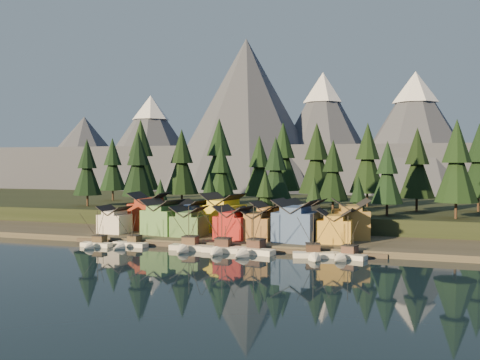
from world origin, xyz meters
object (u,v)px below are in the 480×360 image
(house_front_1, at_px, (163,216))
(house_back_0, at_px, (149,210))
(boat_0, at_px, (94,239))
(house_front_0, at_px, (115,219))
(boat_1, at_px, (128,240))
(boat_3, at_px, (220,243))
(boat_5, at_px, (314,249))
(boat_4, at_px, (250,245))
(boat_6, at_px, (345,250))
(house_back_1, at_px, (192,215))
(boat_2, at_px, (186,240))

(house_front_1, bearing_deg, house_back_0, 148.31)
(boat_0, bearing_deg, house_front_0, 102.59)
(boat_1, distance_m, boat_3, 24.98)
(boat_5, bearing_deg, boat_4, 165.16)
(house_front_1, bearing_deg, boat_0, -110.18)
(house_back_0, bearing_deg, boat_4, -35.54)
(boat_0, bearing_deg, boat_6, 2.39)
(house_back_1, bearing_deg, boat_1, -97.05)
(boat_3, relative_size, house_back_0, 1.10)
(boat_5, bearing_deg, boat_2, 164.66)
(house_back_0, bearing_deg, boat_1, -80.94)
(boat_0, height_order, house_front_0, boat_0)
(boat_1, bearing_deg, house_back_1, 79.07)
(boat_2, bearing_deg, house_front_1, 130.47)
(boat_4, bearing_deg, house_back_1, 148.85)
(boat_0, distance_m, boat_3, 32.70)
(boat_3, height_order, house_back_0, house_back_0)
(boat_2, relative_size, house_back_0, 1.10)
(boat_6, xyz_separation_m, house_back_1, (-45.96, 22.49, 4.19))
(house_back_1, bearing_deg, boat_2, -57.66)
(boat_5, relative_size, house_front_0, 1.37)
(house_front_0, relative_size, house_back_1, 0.83)
(boat_0, xyz_separation_m, house_back_0, (2.39, 24.42, 5.21))
(house_back_0, xyz_separation_m, house_back_1, (13.18, 1.06, -1.01))
(boat_5, bearing_deg, house_back_0, 142.48)
(house_front_0, height_order, house_back_1, house_back_1)
(boat_1, relative_size, boat_5, 0.95)
(boat_4, bearing_deg, house_front_1, 165.67)
(boat_0, height_order, boat_6, boat_6)
(boat_1, relative_size, house_front_1, 0.98)
(boat_1, xyz_separation_m, boat_6, (53.85, -0.03, 0.22))
(boat_5, height_order, house_front_0, boat_5)
(boat_1, distance_m, house_back_0, 22.70)
(boat_3, relative_size, house_front_1, 1.12)
(boat_2, bearing_deg, boat_3, -5.57)
(boat_3, distance_m, house_back_0, 37.92)
(boat_3, bearing_deg, house_back_0, 141.43)
(boat_0, bearing_deg, boat_4, 2.68)
(boat_5, bearing_deg, house_front_0, 152.91)
(boat_0, distance_m, house_back_0, 25.09)
(boat_6, height_order, house_back_0, house_back_0)
(boat_2, xyz_separation_m, boat_5, (30.88, -0.51, -0.34))
(boat_6, xyz_separation_m, house_front_1, (-51.25, 14.23, 4.50))
(boat_1, relative_size, house_back_0, 0.96)
(house_front_0, bearing_deg, house_back_1, 32.48)
(boat_2, distance_m, house_front_1, 20.46)
(boat_6, relative_size, house_front_1, 0.98)
(boat_3, bearing_deg, house_back_1, 123.98)
(boat_6, bearing_deg, boat_1, -162.95)
(boat_5, distance_m, house_back_1, 45.90)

